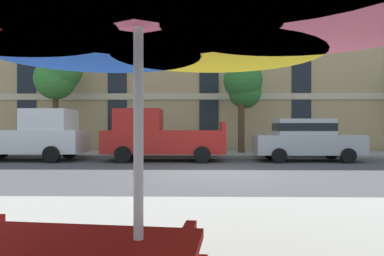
{
  "coord_description": "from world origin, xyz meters",
  "views": [
    {
      "loc": [
        -0.6,
        -11.08,
        1.45
      ],
      "look_at": [
        -0.87,
        3.2,
        1.4
      ],
      "focal_mm": 32.56,
      "sensor_mm": 36.0,
      "label": 1
    }
  ],
  "objects_px": {
    "pickup_red": "(159,137)",
    "street_tree_left": "(58,74)",
    "street_tree_middle": "(244,86)",
    "sedan_silver": "(305,139)",
    "pickup_white": "(30,137)"
  },
  "relations": [
    {
      "from": "street_tree_left",
      "to": "street_tree_middle",
      "type": "distance_m",
      "value": 9.77
    },
    {
      "from": "street_tree_middle",
      "to": "street_tree_left",
      "type": "bearing_deg",
      "value": -179.76
    },
    {
      "from": "pickup_white",
      "to": "sedan_silver",
      "type": "height_order",
      "value": "pickup_white"
    },
    {
      "from": "street_tree_left",
      "to": "street_tree_middle",
      "type": "height_order",
      "value": "street_tree_left"
    },
    {
      "from": "pickup_red",
      "to": "sedan_silver",
      "type": "xyz_separation_m",
      "value": [
        6.2,
        -0.0,
        -0.08
      ]
    },
    {
      "from": "sedan_silver",
      "to": "street_tree_left",
      "type": "height_order",
      "value": "street_tree_left"
    },
    {
      "from": "street_tree_middle",
      "to": "sedan_silver",
      "type": "bearing_deg",
      "value": -57.71
    },
    {
      "from": "pickup_red",
      "to": "street_tree_left",
      "type": "distance_m",
      "value": 7.38
    },
    {
      "from": "pickup_red",
      "to": "street_tree_middle",
      "type": "relative_size",
      "value": 1.04
    },
    {
      "from": "street_tree_left",
      "to": "pickup_white",
      "type": "bearing_deg",
      "value": -87.54
    },
    {
      "from": "pickup_red",
      "to": "street_tree_left",
      "type": "height_order",
      "value": "street_tree_left"
    },
    {
      "from": "pickup_white",
      "to": "street_tree_left",
      "type": "relative_size",
      "value": 0.9
    },
    {
      "from": "pickup_red",
      "to": "street_tree_left",
      "type": "relative_size",
      "value": 0.9
    },
    {
      "from": "sedan_silver",
      "to": "pickup_red",
      "type": "bearing_deg",
      "value": 180.0
    },
    {
      "from": "pickup_red",
      "to": "sedan_silver",
      "type": "bearing_deg",
      "value": -0.0
    }
  ]
}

